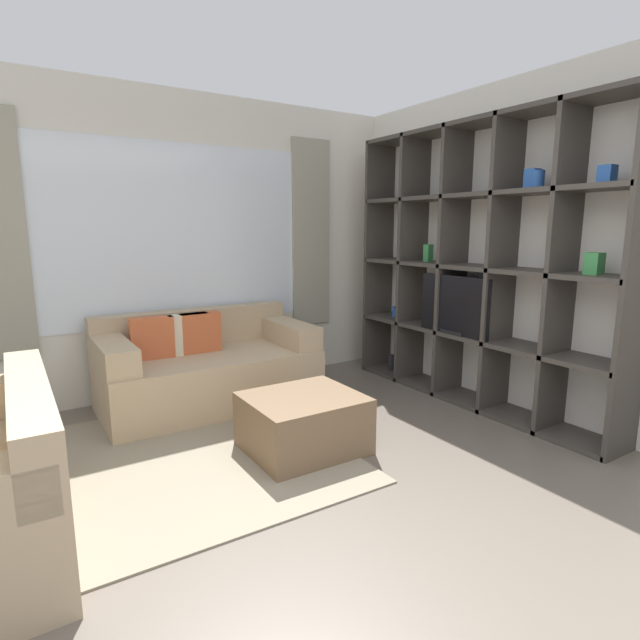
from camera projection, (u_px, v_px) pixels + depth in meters
The scene contains 7 objects.
ground_plane at pixel (446, 614), 1.98m from camera, with size 16.00×16.00×0.00m, color #665B51.
wall_back at pixel (177, 245), 4.52m from camera, with size 5.63×0.11×2.70m.
wall_right at pixel (495, 247), 4.30m from camera, with size 0.07×4.52×2.70m, color silver.
area_rug at pixel (160, 463), 3.24m from camera, with size 2.29×2.02×0.01m, color gray.
shelving_unit at pixel (479, 268), 4.23m from camera, with size 0.38×2.62×2.37m.
couch_main at pixel (207, 368), 4.31m from camera, with size 1.77×0.93×0.80m.
ottoman at pixel (303, 423), 3.41m from camera, with size 0.75×0.66×0.39m.
Camera 1 is at (-1.35, -1.20, 1.52)m, focal length 28.00 mm.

